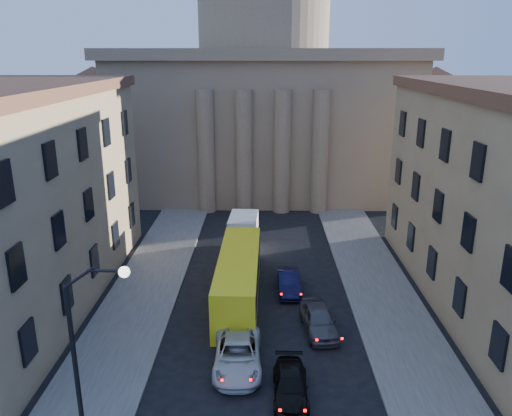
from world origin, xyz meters
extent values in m
cube|color=#55524D|center=(-8.50, 18.00, 0.07)|extent=(5.00, 60.00, 0.15)
cube|color=#55524D|center=(8.50, 18.00, 0.07)|extent=(5.00, 60.00, 0.15)
cube|color=#7D674D|center=(0.00, 56.00, 8.00)|extent=(34.00, 26.00, 16.00)
cube|color=#7D674D|center=(0.00, 56.00, 16.40)|extent=(35.50, 27.50, 1.20)
cylinder|color=#7D674D|center=(0.00, 56.00, 20.00)|extent=(16.00, 16.00, 8.00)
cube|color=#7D674D|center=(-21.00, 54.00, 5.50)|extent=(13.00, 13.00, 11.00)
cone|color=brown|center=(-21.00, 54.00, 13.00)|extent=(26.02, 26.02, 4.00)
cube|color=#7D674D|center=(21.00, 54.00, 5.50)|extent=(13.00, 13.00, 11.00)
cone|color=brown|center=(21.00, 54.00, 13.00)|extent=(26.02, 26.02, 4.00)
cylinder|color=#7D674D|center=(-6.00, 42.80, 6.50)|extent=(1.80, 1.80, 13.00)
cylinder|color=#7D674D|center=(-2.00, 42.80, 6.50)|extent=(1.80, 1.80, 13.00)
cylinder|color=#7D674D|center=(2.00, 42.80, 6.50)|extent=(1.80, 1.80, 13.00)
cylinder|color=#7D674D|center=(6.00, 42.80, 6.50)|extent=(1.80, 1.80, 13.00)
cube|color=tan|center=(-17.00, 22.00, 7.00)|extent=(11.00, 26.00, 14.00)
cylinder|color=black|center=(-7.50, 8.00, 4.00)|extent=(0.20, 0.20, 8.00)
cylinder|color=black|center=(-6.95, 8.00, 8.35)|extent=(1.30, 0.12, 0.96)
cylinder|color=black|center=(-5.95, 8.00, 8.65)|extent=(1.30, 0.12, 0.12)
sphere|color=white|center=(-5.20, 8.00, 8.60)|extent=(0.44, 0.44, 0.44)
imported|color=silver|center=(-1.33, 14.47, 0.77)|extent=(2.73, 5.64, 1.55)
imported|color=black|center=(1.44, 12.05, 0.62)|extent=(1.79, 4.31, 1.25)
imported|color=#48484C|center=(3.50, 18.22, 0.79)|extent=(2.36, 4.81, 1.58)
imported|color=black|center=(1.92, 23.66, 0.72)|extent=(1.58, 4.40, 1.44)
cube|color=yellow|center=(-1.63, 22.21, 1.66)|extent=(2.84, 11.78, 3.31)
cube|color=black|center=(-1.63, 22.21, 2.19)|extent=(2.89, 11.14, 1.17)
cylinder|color=black|center=(-2.76, 17.95, 0.53)|extent=(0.34, 1.07, 1.07)
cylinder|color=black|center=(-0.63, 17.92, 0.53)|extent=(0.34, 1.07, 1.07)
cylinder|color=black|center=(-2.64, 26.50, 0.53)|extent=(0.34, 1.07, 1.07)
cylinder|color=black|center=(-0.51, 26.47, 0.53)|extent=(0.34, 1.07, 1.07)
cube|color=silver|center=(-1.79, 28.58, 1.17)|extent=(2.36, 2.45, 2.34)
cube|color=black|center=(-1.84, 27.46, 1.46)|extent=(2.15, 0.23, 1.07)
cube|color=silver|center=(-1.65, 31.21, 1.71)|extent=(2.55, 4.21, 3.02)
cylinder|color=black|center=(-2.78, 28.24, 0.44)|extent=(0.32, 0.89, 0.88)
cylinder|color=black|center=(-0.83, 28.14, 0.44)|extent=(0.32, 0.89, 0.88)
cylinder|color=black|center=(-2.58, 32.14, 0.44)|extent=(0.32, 0.89, 0.88)
cylinder|color=black|center=(-0.63, 32.04, 0.44)|extent=(0.32, 0.89, 0.88)
camera|label=1|loc=(0.03, -9.16, 16.48)|focal=35.00mm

